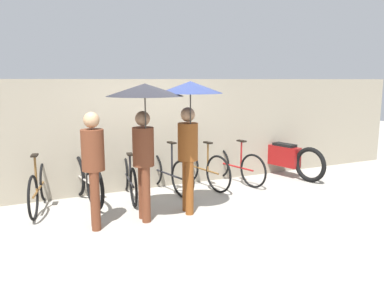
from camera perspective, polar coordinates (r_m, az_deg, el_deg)
name	(u,v)px	position (r m, az deg, el deg)	size (l,w,h in m)	color
ground_plane	(179,221)	(5.83, -1.96, -11.63)	(30.00, 30.00, 0.00)	#9E998E
back_wall	(141,135)	(7.32, -7.83, 1.38)	(13.08, 0.12, 2.14)	gray
parked_bicycle_0	(39,187)	(6.72, -22.28, -6.10)	(0.52, 1.65, 0.98)	black
parked_bicycle_1	(86,180)	(6.80, -15.91, -5.28)	(0.46, 1.72, 1.03)	black
parked_bicycle_2	(129,178)	(6.92, -9.59, -5.17)	(0.44, 1.71, 0.98)	black
parked_bicycle_3	(167,172)	(7.21, -3.91, -4.31)	(0.53, 1.72, 1.00)	black
parked_bicycle_4	(202,168)	(7.49, 1.55, -3.68)	(0.51, 1.69, 0.98)	black
parked_bicycle_5	(234,165)	(7.87, 6.49, -3.22)	(0.57, 1.67, 1.00)	black
pedestrian_leading	(93,161)	(5.46, -14.82, -2.57)	(0.32, 0.32, 1.69)	brown
pedestrian_center	(144,112)	(5.44, -7.27, 4.91)	(1.10, 1.10, 2.07)	brown
pedestrian_trailing	(189,112)	(5.73, -0.39, 4.92)	(0.98, 0.98, 2.10)	brown
motorcycle	(284,157)	(8.58, 13.83, -1.99)	(0.76, 2.04, 0.94)	black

